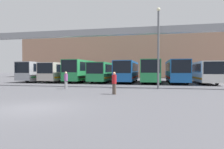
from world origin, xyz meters
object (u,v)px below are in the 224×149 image
Objects in this scene: bus_slot_3 at (105,71)px; bus_slot_4 at (127,70)px; pedestrian_mid_right at (66,80)px; pedestrian_near_left at (114,82)px; bus_slot_2 at (84,70)px; bus_slot_5 at (151,70)px; bus_slot_6 at (176,70)px; bus_slot_0 at (45,71)px; bus_slot_7 at (202,71)px; lamp_post at (158,45)px; bus_slot_1 at (64,71)px.

bus_slot_4 is at bearing -5.94° from bus_slot_3.
pedestrian_near_left is at bearing -105.81° from pedestrian_mid_right.
pedestrian_mid_right is at bearing -78.09° from bus_slot_2.
pedestrian_mid_right is at bearing -94.28° from bus_slot_3.
bus_slot_5 is (10.78, -0.88, -0.04)m from bus_slot_2.
bus_slot_0 is at bearing 178.37° from bus_slot_6.
bus_slot_7 is (3.59, 0.06, -0.15)m from bus_slot_6.
bus_slot_2 is 1.52× the size of lamp_post.
bus_slot_4 is (10.78, -1.02, 0.10)m from bus_slot_1.
lamp_post reaches higher than bus_slot_6.
lamp_post is (15.21, -10.94, 2.65)m from bus_slot_1.
bus_slot_3 is 12.21m from pedestrian_mid_right.
lamp_post reaches higher than bus_slot_5.
pedestrian_near_left is 6.42m from pedestrian_mid_right.
bus_slot_1 is 14.27m from pedestrian_mid_right.
bus_slot_5 is at bearing -3.29° from bus_slot_0.
bus_slot_6 reaches higher than bus_slot_1.
bus_slot_1 is 21.56m from bus_slot_7.
lamp_post is (-2.75, -10.39, 2.50)m from bus_slot_6.
bus_slot_1 is 7.18× the size of pedestrian_mid_right.
bus_slot_4 reaches higher than pedestrian_mid_right.
bus_slot_6 is 16.96m from pedestrian_mid_right.
bus_slot_1 and bus_slot_7 have the same top height.
bus_slot_7 reaches higher than pedestrian_near_left.
bus_slot_1 is 1.54× the size of lamp_post.
lamp_post is (8.02, -10.29, 2.65)m from bus_slot_3.
bus_slot_2 is at bearing 26.47° from pedestrian_mid_right.
bus_slot_5 is 6.01× the size of pedestrian_near_left.
bus_slot_5 is (14.37, -0.96, 0.17)m from bus_slot_1.
bus_slot_7 is at bearing -36.58° from pedestrian_mid_right.
bus_slot_4 is (3.59, -0.37, 0.11)m from bus_slot_3.
bus_slot_1 is at bearing 161.35° from pedestrian_near_left.
bus_slot_2 is 10.81m from bus_slot_5.
bus_slot_0 is 16.24m from pedestrian_mid_right.
bus_slot_4 is 7.20m from bus_slot_6.
bus_slot_1 is 18.92m from lamp_post.
bus_slot_2 is 7.09× the size of pedestrian_mid_right.
bus_slot_1 is 14.40m from bus_slot_5.
bus_slot_6 is at bearing 0.57° from bus_slot_3.
bus_slot_0 is 1.20× the size of bus_slot_5.
bus_slot_6 is (3.59, 0.42, -0.02)m from bus_slot_5.
bus_slot_3 is at bearing -3.82° from bus_slot_0.
pedestrian_near_left is (4.63, -15.39, -0.79)m from bus_slot_3.
bus_slot_1 reaches higher than pedestrian_mid_right.
bus_slot_5 is at bearing 0.95° from bus_slot_4.
bus_slot_1 is at bearing -1.11° from bus_slot_0.
bus_slot_1 is 7.21m from bus_slot_3.
bus_slot_7 is 19.64m from pedestrian_mid_right.
pedestrian_mid_right is (6.27, -12.80, -0.80)m from bus_slot_1.
bus_slot_4 is at bearing -6.37° from pedestrian_mid_right.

